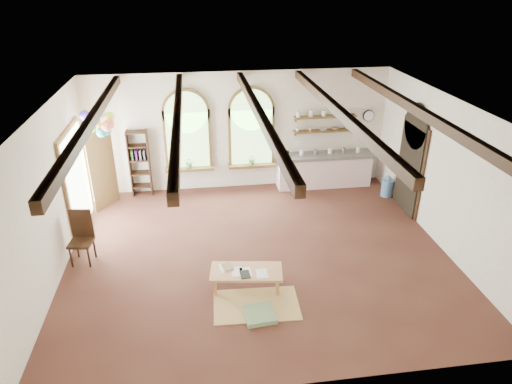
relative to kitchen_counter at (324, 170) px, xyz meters
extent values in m
plane|color=#512D21|center=(-2.30, -3.20, -0.48)|extent=(8.00, 8.00, 0.00)
cube|color=brown|center=(-3.70, 0.24, 0.97)|extent=(1.24, 0.08, 1.64)
cylinder|color=brown|center=(-3.70, 0.24, 1.72)|extent=(1.24, 0.08, 1.24)
cube|color=#7EAF69|center=(-3.70, 0.20, 0.97)|extent=(1.10, 0.04, 1.50)
cube|color=brown|center=(-3.70, 0.15, 0.18)|extent=(1.30, 0.28, 0.08)
cube|color=brown|center=(-2.00, 0.24, 0.97)|extent=(1.24, 0.08, 1.64)
cylinder|color=brown|center=(-2.00, 0.24, 1.72)|extent=(1.24, 0.08, 1.24)
cube|color=#7EAF69|center=(-2.00, 0.20, 0.97)|extent=(1.10, 0.04, 1.50)
cube|color=brown|center=(-2.00, 0.15, 0.18)|extent=(1.30, 0.28, 0.08)
cube|color=brown|center=(-6.25, -1.40, 0.67)|extent=(0.10, 1.90, 2.50)
cube|color=black|center=(1.65, -1.70, 0.62)|extent=(0.10, 1.30, 2.40)
cube|color=#F8D2DD|center=(0.00, 0.00, -0.05)|extent=(2.60, 0.55, 0.86)
cube|color=gray|center=(0.00, 0.00, 0.42)|extent=(2.68, 0.62, 0.08)
cube|color=brown|center=(0.00, 0.18, 1.07)|extent=(1.70, 0.24, 0.04)
cube|color=brown|center=(0.00, 0.18, 1.47)|extent=(1.70, 0.24, 0.04)
cylinder|color=black|center=(1.25, 0.25, 1.42)|extent=(0.32, 0.04, 0.32)
cube|color=#332110|center=(-5.25, 0.12, 0.42)|extent=(0.03, 0.32, 1.80)
cube|color=#332110|center=(-4.75, 0.12, 0.42)|extent=(0.03, 0.32, 1.80)
cube|color=tan|center=(-2.70, -4.32, -0.11)|extent=(1.43, 0.80, 0.05)
cube|color=tan|center=(-3.31, -4.46, -0.31)|extent=(0.06, 0.06, 0.34)
cube|color=tan|center=(-2.15, -4.62, -0.31)|extent=(0.06, 0.06, 0.34)
cube|color=tan|center=(-3.25, -4.02, -0.31)|extent=(0.06, 0.06, 0.34)
cube|color=tan|center=(-2.09, -4.18, -0.31)|extent=(0.06, 0.06, 0.34)
cube|color=#332110|center=(-5.95, -3.00, -0.01)|extent=(0.51, 0.51, 0.05)
cube|color=#332110|center=(-5.92, -2.80, 0.32)|extent=(0.45, 0.11, 0.66)
cube|color=tan|center=(-2.59, -4.86, -0.47)|extent=(1.59, 1.03, 0.02)
cube|color=gray|center=(-2.57, -5.17, -0.43)|extent=(0.57, 0.57, 0.09)
cylinder|color=#5786BC|center=(0.80, 0.00, -0.27)|extent=(0.27, 0.27, 0.41)
sphere|color=#5786BC|center=(0.80, 0.00, -0.02)|extent=(0.14, 0.14, 0.14)
cylinder|color=#5786BC|center=(1.52, -0.90, -0.24)|extent=(0.31, 0.31, 0.46)
sphere|color=#5786BC|center=(1.52, -0.90, 0.04)|extent=(0.16, 0.16, 0.16)
cylinder|color=white|center=(-5.70, -0.90, 2.30)|extent=(0.01, 0.01, 0.85)
sphere|color=teal|center=(-5.52, -0.92, 1.69)|extent=(0.24, 0.24, 0.24)
sphere|color=#FF6E54|center=(-5.45, -0.82, 1.81)|extent=(0.24, 0.24, 0.24)
sphere|color=#C6F934|center=(-5.46, -0.67, 1.93)|extent=(0.24, 0.24, 0.24)
sphere|color=silver|center=(-5.64, -0.73, 2.05)|extent=(0.24, 0.24, 0.24)
sphere|color=yellow|center=(-5.72, -0.64, 1.69)|extent=(0.24, 0.24, 0.24)
sphere|color=#46A470|center=(-5.87, -0.61, 1.81)|extent=(0.24, 0.24, 0.24)
sphere|color=pink|center=(-5.85, -0.80, 1.93)|extent=(0.24, 0.24, 0.24)
sphere|color=#4D39F4|center=(-5.96, -0.86, 2.05)|extent=(0.24, 0.24, 0.24)
sphere|color=gold|center=(-6.02, -1.00, 1.69)|extent=(0.24, 0.24, 0.24)
sphere|color=#B6DC4D|center=(-5.83, -1.02, 1.81)|extent=(0.24, 0.24, 0.24)
sphere|color=#FFBBC0|center=(-5.79, -1.14, 1.93)|extent=(0.24, 0.24, 0.24)
sphere|color=purple|center=(-5.67, -1.24, 2.05)|extent=(0.24, 0.24, 0.24)
sphere|color=teal|center=(-5.61, -1.05, 1.69)|extent=(0.24, 0.24, 0.24)
sphere|color=#FF6E54|center=(-5.49, -1.04, 1.81)|extent=(0.24, 0.24, 0.24)
imported|color=olive|center=(-3.13, -4.18, -0.08)|extent=(0.24, 0.30, 0.02)
cube|color=black|center=(-2.74, -4.44, -0.08)|extent=(0.19, 0.27, 0.01)
imported|color=#598C4C|center=(-3.70, 0.12, 0.37)|extent=(0.27, 0.23, 0.30)
imported|color=#598C4C|center=(-2.00, 0.12, 0.37)|extent=(0.27, 0.23, 0.30)
imported|color=white|center=(-0.75, 0.18, 1.14)|extent=(0.12, 0.10, 0.10)
imported|color=beige|center=(-0.40, 0.18, 1.14)|extent=(0.10, 0.10, 0.09)
imported|color=beige|center=(-0.05, 0.18, 1.12)|extent=(0.22, 0.22, 0.05)
imported|color=#8C664C|center=(0.30, 0.18, 1.12)|extent=(0.20, 0.20, 0.06)
imported|color=slate|center=(0.65, 0.18, 1.19)|extent=(0.18, 0.18, 0.19)
camera|label=1|loc=(-3.50, -11.36, 4.99)|focal=32.00mm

